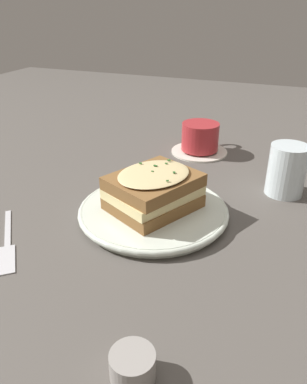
# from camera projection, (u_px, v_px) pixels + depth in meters

# --- Properties ---
(ground_plane) EXTENTS (2.40, 2.40, 0.00)m
(ground_plane) POSITION_uv_depth(u_px,v_px,m) (158.00, 217.00, 0.65)
(ground_plane) COLOR #514C47
(dinner_plate) EXTENTS (0.26, 0.26, 0.02)m
(dinner_plate) POSITION_uv_depth(u_px,v_px,m) (154.00, 211.00, 0.65)
(dinner_plate) COLOR silver
(dinner_plate) RESTS_ON ground_plane
(sandwich) EXTENTS (0.16, 0.18, 0.07)m
(sandwich) POSITION_uv_depth(u_px,v_px,m) (154.00, 190.00, 0.63)
(sandwich) COLOR brown
(sandwich) RESTS_ON dinner_plate
(teacup_with_saucer) EXTENTS (0.14, 0.15, 0.07)m
(teacup_with_saucer) POSITION_uv_depth(u_px,v_px,m) (200.00, 139.00, 0.90)
(teacup_with_saucer) COLOR silver
(teacup_with_saucer) RESTS_ON ground_plane
(water_glass) EXTENTS (0.07, 0.07, 0.10)m
(water_glass) POSITION_uv_depth(u_px,v_px,m) (287.00, 170.00, 0.70)
(water_glass) COLOR silver
(water_glass) RESTS_ON ground_plane
(fork) EXTENTS (0.13, 0.15, 0.00)m
(fork) POSITION_uv_depth(u_px,v_px,m) (7.00, 246.00, 0.57)
(fork) COLOR silver
(fork) RESTS_ON ground_plane
(condiment_pot) EXTENTS (0.05, 0.05, 0.03)m
(condiment_pot) POSITION_uv_depth(u_px,v_px,m) (133.00, 366.00, 0.37)
(condiment_pot) COLOR gray
(condiment_pot) RESTS_ON ground_plane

